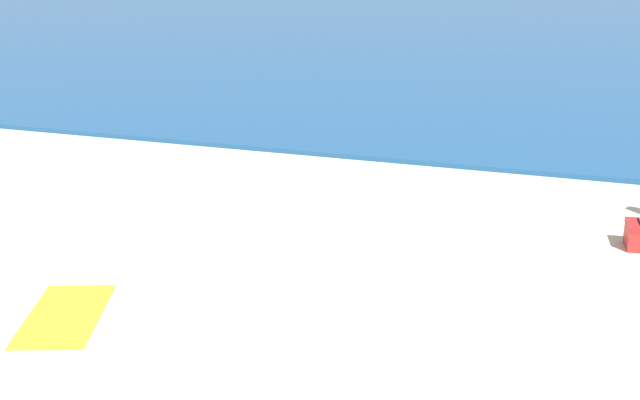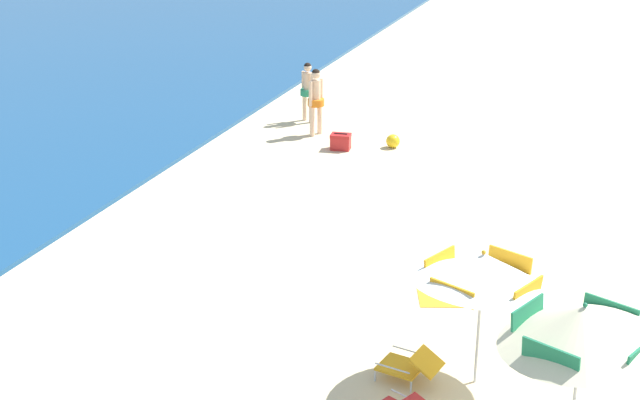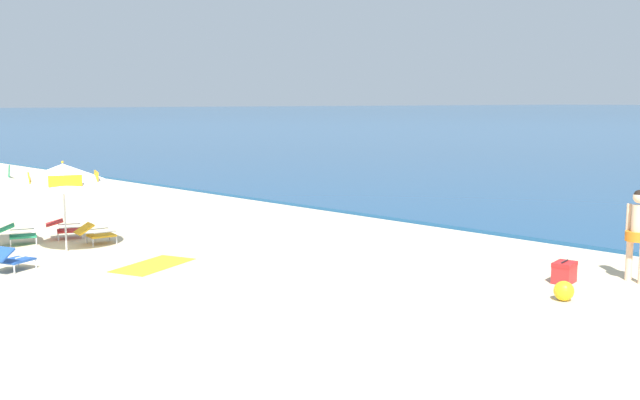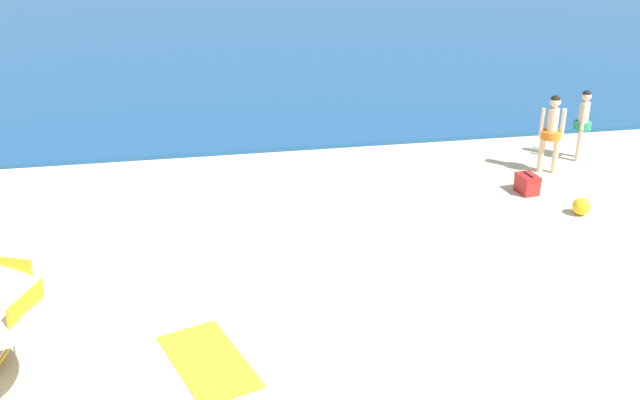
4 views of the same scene
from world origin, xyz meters
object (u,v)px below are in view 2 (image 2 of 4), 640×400
(person_standing_beside, at_px, (316,97))
(cooler_box, at_px, (341,142))
(beach_umbrella_striped_main, at_px, (483,269))
(beach_umbrella_striped_second, at_px, (583,325))
(lounge_chair_facing_sea, at_px, (605,350))
(lounge_chair_under_umbrella, at_px, (410,365))
(beach_ball, at_px, (393,141))
(person_standing_near_shore, at_px, (308,88))
(beach_towel, at_px, (471,295))

(person_standing_beside, bearing_deg, cooler_box, -132.78)
(beach_umbrella_striped_main, relative_size, cooler_box, 4.88)
(beach_umbrella_striped_second, relative_size, lounge_chair_facing_sea, 2.31)
(beach_umbrella_striped_second, relative_size, cooler_box, 4.38)
(lounge_chair_under_umbrella, xyz_separation_m, beach_ball, (10.36, 3.20, -0.10))
(beach_umbrella_striped_main, bearing_deg, lounge_chair_under_umbrella, 109.23)
(beach_umbrella_striped_second, height_order, person_standing_near_shore, beach_umbrella_striped_second)
(person_standing_near_shore, height_order, beach_towel, person_standing_near_shore)
(lounge_chair_facing_sea, bearing_deg, person_standing_beside, 40.69)
(beach_umbrella_striped_main, bearing_deg, person_standing_beside, 31.21)
(beach_umbrella_striped_second, xyz_separation_m, person_standing_near_shore, (12.85, 8.40, -0.97))
(beach_umbrella_striped_second, xyz_separation_m, lounge_chair_under_umbrella, (1.05, 2.35, -1.65))
(lounge_chair_facing_sea, bearing_deg, cooler_box, 39.87)
(beach_umbrella_striped_second, bearing_deg, lounge_chair_under_umbrella, 65.84)
(person_standing_beside, bearing_deg, beach_ball, -98.92)
(lounge_chair_under_umbrella, height_order, lounge_chair_facing_sea, same)
(beach_towel, bearing_deg, cooler_box, 34.58)
(person_standing_near_shore, height_order, beach_ball, person_standing_near_shore)
(beach_umbrella_striped_main, bearing_deg, beach_towel, 12.74)
(beach_umbrella_striped_second, height_order, lounge_chair_under_umbrella, beach_umbrella_striped_second)
(person_standing_near_shore, bearing_deg, lounge_chair_under_umbrella, -152.86)
(beach_umbrella_striped_second, height_order, beach_ball, beach_umbrella_striped_second)
(person_standing_near_shore, bearing_deg, cooler_box, -140.81)
(beach_umbrella_striped_second, distance_m, lounge_chair_under_umbrella, 3.06)
(lounge_chair_under_umbrella, bearing_deg, lounge_chair_facing_sea, -61.98)
(beach_umbrella_striped_main, relative_size, lounge_chair_facing_sea, 2.57)
(person_standing_beside, bearing_deg, beach_umbrella_striped_second, -146.60)
(lounge_chair_under_umbrella, distance_m, lounge_chair_facing_sea, 2.95)
(beach_umbrella_striped_main, height_order, beach_ball, beach_umbrella_striped_main)
(beach_umbrella_striped_main, relative_size, person_standing_beside, 1.48)
(lounge_chair_facing_sea, height_order, beach_ball, lounge_chair_facing_sea)
(lounge_chair_facing_sea, height_order, cooler_box, lounge_chair_facing_sea)
(person_standing_near_shore, xyz_separation_m, cooler_box, (-2.02, -1.65, -0.75))
(person_standing_beside, xyz_separation_m, cooler_box, (-0.93, -1.00, -0.82))
(cooler_box, bearing_deg, person_standing_near_shore, 39.19)
(beach_towel, bearing_deg, beach_ball, 25.33)
(beach_umbrella_striped_second, height_order, cooler_box, beach_umbrella_striped_second)
(beach_umbrella_striped_main, xyz_separation_m, lounge_chair_facing_sea, (1.08, -1.71, -1.53))
(lounge_chair_under_umbrella, distance_m, person_standing_near_shore, 13.28)
(person_standing_beside, xyz_separation_m, beach_towel, (-7.73, -5.69, -1.02))
(beach_umbrella_striped_main, relative_size, beach_umbrella_striped_second, 1.11)
(person_standing_near_shore, xyz_separation_m, beach_ball, (-1.44, -2.84, -0.78))
(person_standing_beside, bearing_deg, beach_umbrella_striped_main, -148.79)
(beach_umbrella_striped_main, distance_m, beach_towel, 3.26)
(beach_ball, bearing_deg, lounge_chair_facing_sea, -147.06)
(beach_umbrella_striped_main, xyz_separation_m, person_standing_near_shore, (11.49, 6.94, -0.85))
(beach_umbrella_striped_second, distance_m, beach_ball, 12.81)
(beach_umbrella_striped_main, xyz_separation_m, cooler_box, (9.47, 5.29, -1.59))
(beach_umbrella_striped_main, relative_size, lounge_chair_under_umbrella, 2.69)
(beach_umbrella_striped_main, xyz_separation_m, beach_ball, (10.05, 4.10, -1.62))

